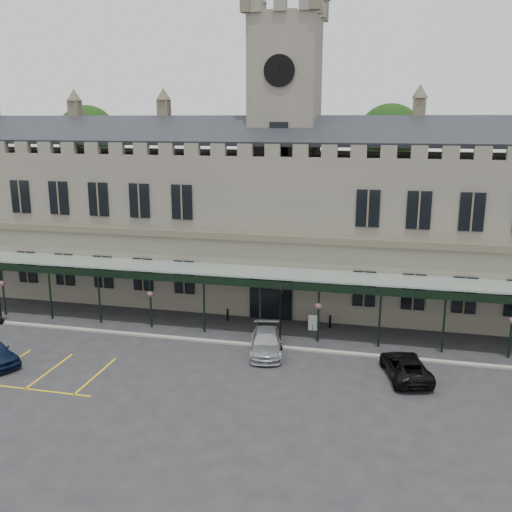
% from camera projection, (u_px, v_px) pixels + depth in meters
% --- Properties ---
extents(ground, '(140.00, 140.00, 0.00)m').
position_uv_depth(ground, '(232.00, 382.00, 32.49)').
color(ground, '#242427').
extents(station_building, '(60.00, 10.36, 17.30)m').
position_uv_depth(station_building, '(284.00, 222.00, 46.04)').
color(station_building, '#676155').
rests_on(station_building, ground).
extents(clock_tower, '(5.60, 5.60, 24.80)m').
position_uv_depth(clock_tower, '(285.00, 139.00, 44.57)').
color(clock_tower, '#676155').
rests_on(clock_tower, ground).
extents(canopy, '(50.00, 4.10, 4.30)m').
position_uv_depth(canopy, '(261.00, 302.00, 39.00)').
color(canopy, '#8C9E93').
rests_on(canopy, ground).
extents(kerb, '(60.00, 0.40, 0.12)m').
position_uv_depth(kerb, '(254.00, 345.00, 37.69)').
color(kerb, gray).
rests_on(kerb, ground).
extents(parking_markings, '(16.00, 6.00, 0.01)m').
position_uv_depth(parking_markings, '(1.00, 369.00, 34.15)').
color(parking_markings, gold).
rests_on(parking_markings, ground).
extents(tree_behind_left, '(6.00, 6.00, 16.00)m').
position_uv_depth(tree_behind_left, '(88.00, 137.00, 58.00)').
color(tree_behind_left, '#332314').
rests_on(tree_behind_left, ground).
extents(tree_behind_mid, '(6.00, 6.00, 16.00)m').
position_uv_depth(tree_behind_mid, '(390.00, 139.00, 51.41)').
color(tree_behind_mid, '#332314').
rests_on(tree_behind_mid, ground).
extents(lamp_post_mid, '(0.42, 0.42, 4.47)m').
position_uv_depth(lamp_post_mid, '(280.00, 312.00, 36.32)').
color(lamp_post_mid, black).
rests_on(lamp_post_mid, ground).
extents(traffic_cone, '(0.42, 0.42, 0.66)m').
position_uv_depth(traffic_cone, '(400.00, 381.00, 31.89)').
color(traffic_cone, '#E65307').
rests_on(traffic_cone, ground).
extents(sign_board, '(0.66, 0.06, 1.13)m').
position_uv_depth(sign_board, '(313.00, 323.00, 40.33)').
color(sign_board, black).
rests_on(sign_board, ground).
extents(bollard_left, '(0.16, 0.16, 0.90)m').
position_uv_depth(bollard_left, '(228.00, 315.00, 42.33)').
color(bollard_left, black).
rests_on(bollard_left, ground).
extents(bollard_right, '(0.16, 0.16, 0.92)m').
position_uv_depth(bollard_right, '(330.00, 321.00, 40.88)').
color(bollard_right, black).
rests_on(bollard_right, ground).
extents(car_taxi, '(2.88, 5.17, 1.42)m').
position_uv_depth(car_taxi, '(266.00, 342.00, 36.43)').
color(car_taxi, '#989B9F').
rests_on(car_taxi, ground).
extents(car_van, '(3.32, 5.16, 1.32)m').
position_uv_depth(car_van, '(406.00, 366.00, 32.98)').
color(car_van, black).
rests_on(car_van, ground).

